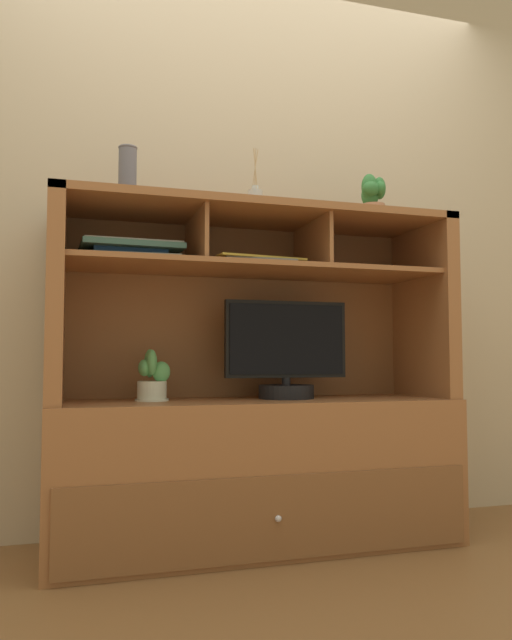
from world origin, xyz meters
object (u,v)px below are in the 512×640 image
(media_console, at_px, (256,437))
(magazine_stack_left, at_px, (255,262))
(potted_orchid, at_px, (152,380))
(tv_monitor, at_px, (286,358))
(magazine_stack_centre, at_px, (130,253))
(diffuser_bottle, at_px, (255,200))
(potted_succulent, at_px, (372,197))
(ceramic_vase, at_px, (128,173))

(media_console, distance_m, magazine_stack_left, 0.70)
(media_console, height_order, potted_orchid, media_console)
(tv_monitor, height_order, magazine_stack_centre, magazine_stack_centre)
(magazine_stack_centre, xyz_separation_m, diffuser_bottle, (0.51, -0.02, 0.24))
(magazine_stack_centre, distance_m, potted_succulent, 1.07)
(potted_succulent, xyz_separation_m, ceramic_vase, (-1.05, -0.01, 0.01))
(media_console, relative_size, ceramic_vase, 7.73)
(tv_monitor, xyz_separation_m, magazine_stack_left, (-0.16, -0.07, 0.38))
(tv_monitor, bearing_deg, magazine_stack_left, -154.77)
(potted_orchid, bearing_deg, media_console, -3.28)
(media_console, xyz_separation_m, magazine_stack_centre, (-0.51, 0.02, 0.73))
(diffuser_bottle, relative_size, potted_succulent, 1.38)
(magazine_stack_centre, bearing_deg, media_console, -2.53)
(tv_monitor, height_order, potted_orchid, tv_monitor)
(magazine_stack_centre, bearing_deg, diffuser_bottle, -1.97)
(diffuser_bottle, distance_m, potted_succulent, 0.53)
(magazine_stack_centre, bearing_deg, ceramic_vase, -108.62)
(media_console, xyz_separation_m, tv_monitor, (0.14, 0.01, 0.32))
(tv_monitor, distance_m, magazine_stack_left, 0.42)
(tv_monitor, distance_m, diffuser_bottle, 0.67)
(potted_succulent, bearing_deg, tv_monitor, 174.87)
(magazine_stack_left, distance_m, potted_succulent, 0.63)
(potted_orchid, xyz_separation_m, magazine_stack_centre, (-0.09, -0.00, 0.49))
(potted_orchid, distance_m, diffuser_bottle, 0.85)
(potted_orchid, xyz_separation_m, diffuser_bottle, (0.41, -0.02, 0.74))
(tv_monitor, bearing_deg, media_console, -175.29)
(potted_succulent, bearing_deg, media_console, 177.43)
(potted_orchid, height_order, magazine_stack_centre, magazine_stack_centre)
(magazine_stack_centre, xyz_separation_m, ceramic_vase, (-0.02, -0.05, 0.30))
(ceramic_vase, bearing_deg, media_console, 3.34)
(potted_orchid, distance_m, ceramic_vase, 0.80)
(potted_orchid, distance_m, magazine_stack_centre, 0.50)
(potted_orchid, relative_size, ceramic_vase, 0.97)
(tv_monitor, bearing_deg, ceramic_vase, -176.38)
(diffuser_bottle, relative_size, ceramic_vase, 1.28)
(diffuser_bottle, bearing_deg, potted_orchid, 177.40)
(media_console, bearing_deg, tv_monitor, 4.71)
(diffuser_bottle, xyz_separation_m, potted_succulent, (0.52, -0.03, 0.05))
(media_console, bearing_deg, magazine_stack_centre, 177.47)
(diffuser_bottle, bearing_deg, magazine_stack_left, -106.13)
(tv_monitor, bearing_deg, magazine_stack_centre, 179.00)
(tv_monitor, relative_size, magazine_stack_left, 1.38)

